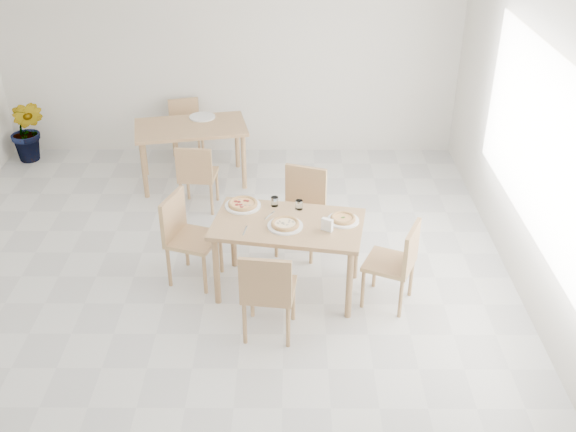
{
  "coord_description": "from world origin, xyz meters",
  "views": [
    {
      "loc": [
        0.81,
        -5.06,
        3.87
      ],
      "look_at": [
        0.79,
        0.24,
        0.82
      ],
      "focal_mm": 42.0,
      "sensor_mm": 36.0,
      "label": 1
    }
  ],
  "objects_px": {
    "plate_pepperoni": "(243,206)",
    "plate_margherita": "(343,220)",
    "chair_back_n": "(186,126)",
    "potted_plant": "(28,131)",
    "pizza_mushroom": "(285,224)",
    "pizza_pepperoni": "(243,203)",
    "napkin_holder": "(327,225)",
    "plate_empty": "(202,117)",
    "chair_north": "(302,204)",
    "chair_east": "(398,259)",
    "chair_back_s": "(197,173)",
    "second_table": "(191,133)",
    "tumbler_b": "(275,201)",
    "pizza_margherita": "(343,218)",
    "tumbler_a": "(299,205)",
    "chair_west": "(185,232)",
    "plate_mushroom": "(285,226)",
    "main_table": "(288,231)"
  },
  "relations": [
    {
      "from": "napkin_holder",
      "to": "chair_back_n",
      "type": "bearing_deg",
      "value": 147.77
    },
    {
      "from": "chair_north",
      "to": "potted_plant",
      "type": "distance_m",
      "value": 4.17
    },
    {
      "from": "tumbler_b",
      "to": "chair_north",
      "type": "bearing_deg",
      "value": 59.19
    },
    {
      "from": "chair_west",
      "to": "chair_back_n",
      "type": "height_order",
      "value": "chair_west"
    },
    {
      "from": "tumbler_a",
      "to": "tumbler_b",
      "type": "xyz_separation_m",
      "value": [
        -0.23,
        0.07,
        0.0
      ]
    },
    {
      "from": "tumbler_a",
      "to": "plate_empty",
      "type": "bearing_deg",
      "value": 117.01
    },
    {
      "from": "chair_east",
      "to": "pizza_margherita",
      "type": "relative_size",
      "value": 3.37
    },
    {
      "from": "chair_north",
      "to": "plate_empty",
      "type": "height_order",
      "value": "chair_north"
    },
    {
      "from": "main_table",
      "to": "chair_east",
      "type": "distance_m",
      "value": 1.03
    },
    {
      "from": "second_table",
      "to": "chair_back_s",
      "type": "bearing_deg",
      "value": -90.25
    },
    {
      "from": "chair_east",
      "to": "second_table",
      "type": "bearing_deg",
      "value": -115.15
    },
    {
      "from": "pizza_mushroom",
      "to": "chair_back_s",
      "type": "bearing_deg",
      "value": 121.94
    },
    {
      "from": "plate_pepperoni",
      "to": "potted_plant",
      "type": "distance_m",
      "value": 4.0
    },
    {
      "from": "plate_pepperoni",
      "to": "pizza_mushroom",
      "type": "relative_size",
      "value": 1.13
    },
    {
      "from": "main_table",
      "to": "plate_margherita",
      "type": "bearing_deg",
      "value": 12.93
    },
    {
      "from": "pizza_pepperoni",
      "to": "plate_margherita",
      "type": "bearing_deg",
      "value": -16.28
    },
    {
      "from": "pizza_margherita",
      "to": "napkin_holder",
      "type": "height_order",
      "value": "napkin_holder"
    },
    {
      "from": "tumbler_a",
      "to": "second_table",
      "type": "relative_size",
      "value": 0.06
    },
    {
      "from": "main_table",
      "to": "plate_margherita",
      "type": "height_order",
      "value": "plate_margherita"
    },
    {
      "from": "chair_north",
      "to": "pizza_margherita",
      "type": "height_order",
      "value": "chair_north"
    },
    {
      "from": "chair_north",
      "to": "napkin_holder",
      "type": "height_order",
      "value": "chair_north"
    },
    {
      "from": "chair_north",
      "to": "chair_west",
      "type": "bearing_deg",
      "value": -134.47
    },
    {
      "from": "chair_north",
      "to": "tumbler_b",
      "type": "relative_size",
      "value": 9.7
    },
    {
      "from": "plate_pepperoni",
      "to": "plate_margherita",
      "type": "bearing_deg",
      "value": -16.28
    },
    {
      "from": "chair_west",
      "to": "plate_mushroom",
      "type": "height_order",
      "value": "chair_west"
    },
    {
      "from": "main_table",
      "to": "chair_east",
      "type": "relative_size",
      "value": 1.74
    },
    {
      "from": "pizza_mushroom",
      "to": "main_table",
      "type": "bearing_deg",
      "value": 71.35
    },
    {
      "from": "napkin_holder",
      "to": "chair_back_s",
      "type": "height_order",
      "value": "napkin_holder"
    },
    {
      "from": "chair_back_n",
      "to": "plate_mushroom",
      "type": "bearing_deg",
      "value": -83.05
    },
    {
      "from": "pizza_margherita",
      "to": "plate_empty",
      "type": "bearing_deg",
      "value": 121.89
    },
    {
      "from": "chair_north",
      "to": "chair_east",
      "type": "xyz_separation_m",
      "value": [
        0.86,
        -0.99,
        -0.02
      ]
    },
    {
      "from": "chair_back_s",
      "to": "tumbler_b",
      "type": "bearing_deg",
      "value": 130.8
    },
    {
      "from": "chair_north",
      "to": "napkin_holder",
      "type": "distance_m",
      "value": 0.99
    },
    {
      "from": "pizza_mushroom",
      "to": "chair_back_n",
      "type": "distance_m",
      "value": 3.38
    },
    {
      "from": "chair_back_n",
      "to": "potted_plant",
      "type": "height_order",
      "value": "potted_plant"
    },
    {
      "from": "tumbler_a",
      "to": "plate_mushroom",
      "type": "bearing_deg",
      "value": -111.47
    },
    {
      "from": "napkin_holder",
      "to": "tumbler_b",
      "type": "bearing_deg",
      "value": 165.01
    },
    {
      "from": "chair_west",
      "to": "pizza_margherita",
      "type": "xyz_separation_m",
      "value": [
        1.49,
        -0.18,
        0.26
      ]
    },
    {
      "from": "second_table",
      "to": "chair_back_n",
      "type": "distance_m",
      "value": 0.75
    },
    {
      "from": "pizza_pepperoni",
      "to": "plate_empty",
      "type": "bearing_deg",
      "value": 105.94
    },
    {
      "from": "main_table",
      "to": "tumbler_a",
      "type": "bearing_deg",
      "value": 77.54
    },
    {
      "from": "pizza_pepperoni",
      "to": "napkin_holder",
      "type": "distance_m",
      "value": 0.9
    },
    {
      "from": "tumbler_b",
      "to": "chair_back_s",
      "type": "height_order",
      "value": "tumbler_b"
    },
    {
      "from": "second_table",
      "to": "potted_plant",
      "type": "distance_m",
      "value": 2.34
    },
    {
      "from": "napkin_holder",
      "to": "second_table",
      "type": "height_order",
      "value": "napkin_holder"
    },
    {
      "from": "second_table",
      "to": "plate_empty",
      "type": "height_order",
      "value": "plate_empty"
    },
    {
      "from": "plate_empty",
      "to": "plate_margherita",
      "type": "bearing_deg",
      "value": -58.11
    },
    {
      "from": "pizza_margherita",
      "to": "plate_empty",
      "type": "distance_m",
      "value": 3.0
    },
    {
      "from": "plate_pepperoni",
      "to": "pizza_mushroom",
      "type": "xyz_separation_m",
      "value": [
        0.41,
        -0.37,
        0.02
      ]
    },
    {
      "from": "pizza_margherita",
      "to": "napkin_holder",
      "type": "xyz_separation_m",
      "value": [
        -0.15,
        -0.18,
        0.03
      ]
    }
  ]
}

